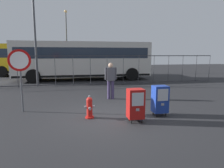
{
  "coord_description": "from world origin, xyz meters",
  "views": [
    {
      "loc": [
        -1.26,
        -6.2,
        2.06
      ],
      "look_at": [
        0.3,
        1.2,
        0.9
      ],
      "focal_mm": 31.29,
      "sensor_mm": 36.0,
      "label": 1
    }
  ],
  "objects_px": {
    "stop_sign": "(20,67)",
    "street_light_near_right": "(66,37)",
    "bus_far": "(47,58)",
    "newspaper_box_secondary": "(160,99)",
    "street_light_near_left": "(34,22)",
    "bus_near": "(84,59)",
    "newspaper_box_primary": "(136,104)",
    "pedestrian": "(111,79)",
    "fire_hydrant": "(89,107)"
  },
  "relations": [
    {
      "from": "stop_sign",
      "to": "street_light_near_right",
      "type": "relative_size",
      "value": 0.32
    },
    {
      "from": "stop_sign",
      "to": "bus_far",
      "type": "bearing_deg",
      "value": 92.49
    },
    {
      "from": "newspaper_box_secondary",
      "to": "street_light_near_left",
      "type": "bearing_deg",
      "value": 123.15
    },
    {
      "from": "stop_sign",
      "to": "bus_near",
      "type": "height_order",
      "value": "bus_near"
    },
    {
      "from": "newspaper_box_primary",
      "to": "bus_near",
      "type": "height_order",
      "value": "bus_near"
    },
    {
      "from": "pedestrian",
      "to": "bus_near",
      "type": "height_order",
      "value": "bus_near"
    },
    {
      "from": "newspaper_box_primary",
      "to": "street_light_near_left",
      "type": "bearing_deg",
      "value": 116.48
    },
    {
      "from": "pedestrian",
      "to": "street_light_near_left",
      "type": "xyz_separation_m",
      "value": [
        -3.99,
        5.05,
        3.18
      ]
    },
    {
      "from": "newspaper_box_primary",
      "to": "pedestrian",
      "type": "relative_size",
      "value": 0.61
    },
    {
      "from": "newspaper_box_secondary",
      "to": "stop_sign",
      "type": "relative_size",
      "value": 0.46
    },
    {
      "from": "fire_hydrant",
      "to": "street_light_near_right",
      "type": "bearing_deg",
      "value": 93.16
    },
    {
      "from": "fire_hydrant",
      "to": "street_light_near_left",
      "type": "relative_size",
      "value": 0.1
    },
    {
      "from": "street_light_near_left",
      "to": "bus_near",
      "type": "bearing_deg",
      "value": 33.71
    },
    {
      "from": "pedestrian",
      "to": "street_light_near_right",
      "type": "height_order",
      "value": "street_light_near_right"
    },
    {
      "from": "bus_near",
      "to": "street_light_near_right",
      "type": "relative_size",
      "value": 1.53
    },
    {
      "from": "newspaper_box_primary",
      "to": "pedestrian",
      "type": "distance_m",
      "value": 3.22
    },
    {
      "from": "pedestrian",
      "to": "street_light_near_left",
      "type": "distance_m",
      "value": 7.18
    },
    {
      "from": "stop_sign",
      "to": "bus_far",
      "type": "xyz_separation_m",
      "value": [
        -0.55,
        12.72,
        0.11
      ]
    },
    {
      "from": "fire_hydrant",
      "to": "pedestrian",
      "type": "height_order",
      "value": "pedestrian"
    },
    {
      "from": "street_light_near_left",
      "to": "bus_far",
      "type": "bearing_deg",
      "value": 90.68
    },
    {
      "from": "pedestrian",
      "to": "newspaper_box_primary",
      "type": "bearing_deg",
      "value": -87.88
    },
    {
      "from": "newspaper_box_secondary",
      "to": "bus_far",
      "type": "relative_size",
      "value": 0.1
    },
    {
      "from": "bus_near",
      "to": "street_light_near_right",
      "type": "distance_m",
      "value": 7.48
    },
    {
      "from": "street_light_near_right",
      "to": "newspaper_box_secondary",
      "type": "bearing_deg",
      "value": -79.09
    },
    {
      "from": "street_light_near_right",
      "to": "fire_hydrant",
      "type": "bearing_deg",
      "value": -86.84
    },
    {
      "from": "fire_hydrant",
      "to": "bus_far",
      "type": "xyz_separation_m",
      "value": [
        -2.84,
        13.91,
        1.36
      ]
    },
    {
      "from": "street_light_near_left",
      "to": "stop_sign",
      "type": "bearing_deg",
      "value": -85.75
    },
    {
      "from": "bus_near",
      "to": "fire_hydrant",
      "type": "bearing_deg",
      "value": -91.92
    },
    {
      "from": "fire_hydrant",
      "to": "stop_sign",
      "type": "height_order",
      "value": "stop_sign"
    },
    {
      "from": "bus_far",
      "to": "street_light_near_left",
      "type": "xyz_separation_m",
      "value": [
        0.07,
        -6.3,
        2.42
      ]
    },
    {
      "from": "pedestrian",
      "to": "bus_near",
      "type": "bearing_deg",
      "value": 95.86
    },
    {
      "from": "newspaper_box_primary",
      "to": "bus_near",
      "type": "relative_size",
      "value": 0.1
    },
    {
      "from": "newspaper_box_primary",
      "to": "newspaper_box_secondary",
      "type": "distance_m",
      "value": 1.09
    },
    {
      "from": "pedestrian",
      "to": "bus_near",
      "type": "distance_m",
      "value": 7.3
    },
    {
      "from": "newspaper_box_primary",
      "to": "pedestrian",
      "type": "xyz_separation_m",
      "value": [
        -0.12,
        3.2,
        0.38
      ]
    },
    {
      "from": "bus_near",
      "to": "street_light_near_right",
      "type": "xyz_separation_m",
      "value": [
        -1.41,
        6.98,
        2.29
      ]
    },
    {
      "from": "stop_sign",
      "to": "street_light_near_left",
      "type": "bearing_deg",
      "value": 94.25
    },
    {
      "from": "newspaper_box_primary",
      "to": "bus_far",
      "type": "height_order",
      "value": "bus_far"
    },
    {
      "from": "bus_far",
      "to": "newspaper_box_secondary",
      "type": "bearing_deg",
      "value": -62.98
    },
    {
      "from": "bus_near",
      "to": "pedestrian",
      "type": "bearing_deg",
      "value": -83.23
    },
    {
      "from": "fire_hydrant",
      "to": "pedestrian",
      "type": "xyz_separation_m",
      "value": [
        1.23,
        2.56,
        0.6
      ]
    },
    {
      "from": "pedestrian",
      "to": "street_light_near_right",
      "type": "bearing_deg",
      "value": 98.61
    },
    {
      "from": "pedestrian",
      "to": "bus_far",
      "type": "xyz_separation_m",
      "value": [
        -4.07,
        11.34,
        0.76
      ]
    },
    {
      "from": "bus_near",
      "to": "street_light_near_right",
      "type": "bearing_deg",
      "value": 102.34
    },
    {
      "from": "newspaper_box_primary",
      "to": "bus_near",
      "type": "xyz_separation_m",
      "value": [
        -0.86,
        10.42,
        1.14
      ]
    },
    {
      "from": "bus_near",
      "to": "bus_far",
      "type": "bearing_deg",
      "value": 129.77
    },
    {
      "from": "newspaper_box_secondary",
      "to": "street_light_near_right",
      "type": "xyz_separation_m",
      "value": [
        -3.27,
        16.98,
        3.42
      ]
    },
    {
      "from": "newspaper_box_primary",
      "to": "stop_sign",
      "type": "relative_size",
      "value": 0.46
    },
    {
      "from": "newspaper_box_primary",
      "to": "stop_sign",
      "type": "xyz_separation_m",
      "value": [
        -3.63,
        1.83,
        1.03
      ]
    },
    {
      "from": "bus_near",
      "to": "street_light_near_right",
      "type": "height_order",
      "value": "street_light_near_right"
    }
  ]
}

